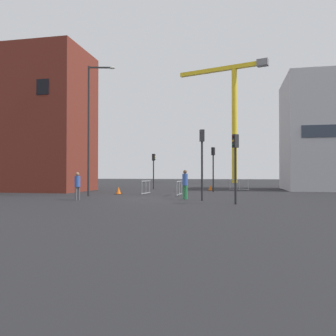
# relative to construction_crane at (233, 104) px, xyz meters

# --- Properties ---
(ground) EXTENTS (160.00, 160.00, 0.00)m
(ground) POSITION_rel_construction_crane_xyz_m (-4.66, -39.02, -13.73)
(ground) COLOR black
(brick_building) EXTENTS (10.81, 6.51, 12.95)m
(brick_building) POSITION_rel_construction_crane_xyz_m (-18.35, -31.03, -7.26)
(brick_building) COLOR maroon
(brick_building) RESTS_ON ground
(construction_crane) EXTENTS (15.61, 5.64, 20.60)m
(construction_crane) POSITION_rel_construction_crane_xyz_m (0.00, 0.00, 0.00)
(construction_crane) COLOR yellow
(construction_crane) RESTS_ON ground
(streetlamp_tall) EXTENTS (1.94, 0.56, 9.39)m
(streetlamp_tall) POSITION_rel_construction_crane_xyz_m (-9.65, -36.82, -8.32)
(streetlamp_tall) COLOR #232326
(streetlamp_tall) RESTS_ON ground
(traffic_light_island) EXTENTS (0.37, 0.25, 3.68)m
(traffic_light_island) POSITION_rel_construction_crane_xyz_m (-7.84, -25.36, -11.25)
(traffic_light_island) COLOR #232326
(traffic_light_island) RESTS_ON ground
(traffic_light_crosswalk) EXTENTS (0.32, 0.39, 4.24)m
(traffic_light_crosswalk) POSITION_rel_construction_crane_xyz_m (-1.41, -39.46, -10.90)
(traffic_light_crosswalk) COLOR #232326
(traffic_light_crosswalk) RESTS_ON ground
(traffic_light_near) EXTENTS (0.37, 0.37, 3.69)m
(traffic_light_near) POSITION_rel_construction_crane_xyz_m (0.55, -41.43, -11.23)
(traffic_light_near) COLOR #232326
(traffic_light_near) RESTS_ON ground
(traffic_light_verge) EXTENTS (0.33, 0.39, 3.95)m
(traffic_light_verge) POSITION_rel_construction_crane_xyz_m (-1.41, -29.40, -11.08)
(traffic_light_verge) COLOR black
(traffic_light_verge) RESTS_ON ground
(pedestrian_walking) EXTENTS (0.34, 0.34, 1.85)m
(pedestrian_walking) POSITION_rel_construction_crane_xyz_m (-2.58, -38.42, -12.65)
(pedestrian_walking) COLOR #2D844C
(pedestrian_walking) RESTS_ON ground
(pedestrian_waiting) EXTENTS (0.34, 0.34, 1.70)m
(pedestrian_waiting) POSITION_rel_construction_crane_xyz_m (-8.93, -40.42, -12.74)
(pedestrian_waiting) COLOR #4C4C51
(pedestrian_waiting) RESTS_ON ground
(safety_barrier_rear) EXTENTS (0.07, 2.34, 1.08)m
(safety_barrier_rear) POSITION_rel_construction_crane_xyz_m (-3.50, -35.10, -13.17)
(safety_barrier_rear) COLOR gray
(safety_barrier_rear) RESTS_ON ground
(safety_barrier_left_run) EXTENTS (1.93, 0.18, 1.08)m
(safety_barrier_left_run) POSITION_rel_construction_crane_xyz_m (0.87, -25.85, -13.17)
(safety_barrier_left_run) COLOR #B2B5BA
(safety_barrier_left_run) RESTS_ON ground
(safety_barrier_front) EXTENTS (0.25, 1.87, 1.08)m
(safety_barrier_front) POSITION_rel_construction_crane_xyz_m (-6.33, -34.01, -13.17)
(safety_barrier_front) COLOR gray
(safety_barrier_front) RESTS_ON ground
(traffic_cone_on_verge) EXTENTS (0.52, 0.52, 0.53)m
(traffic_cone_on_verge) POSITION_rel_construction_crane_xyz_m (-1.82, -27.24, -13.49)
(traffic_cone_on_verge) COLOR black
(traffic_cone_on_verge) RESTS_ON ground
(traffic_cone_striped) EXTENTS (0.56, 0.56, 0.57)m
(traffic_cone_striped) POSITION_rel_construction_crane_xyz_m (-8.50, -34.24, -13.47)
(traffic_cone_striped) COLOR black
(traffic_cone_striped) RESTS_ON ground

